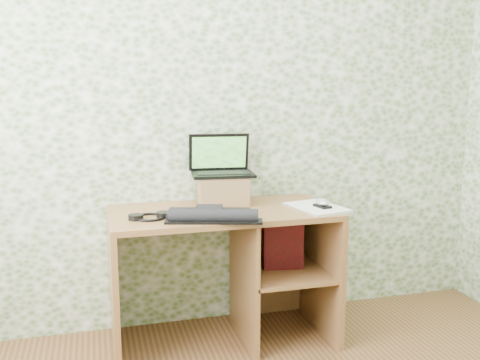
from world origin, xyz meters
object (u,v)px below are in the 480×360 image
object	(u,v)px
riser	(223,190)
laptop	(221,165)
keyboard	(211,215)
notepad	(317,208)
desk	(235,255)

from	to	relation	value
riser	laptop	distance (m)	0.14
laptop	keyboard	xyz separation A→B (m)	(-0.14, -0.36, -0.19)
riser	laptop	bearing A→B (deg)	90.00
riser	notepad	size ratio (longest dim) A/B	0.82
keyboard	notepad	xyz separation A→B (m)	(0.60, 0.07, -0.02)
keyboard	notepad	size ratio (longest dim) A/B	1.47
laptop	notepad	bearing A→B (deg)	-26.85
desk	keyboard	size ratio (longest dim) A/B	2.48
desk	laptop	world-z (taller)	laptop
riser	notepad	bearing A→B (deg)	-29.25
desk	riser	xyz separation A→B (m)	(-0.04, 0.12, 0.35)
desk	laptop	xyz separation A→B (m)	(-0.04, 0.15, 0.49)
riser	laptop	xyz separation A→B (m)	(0.00, 0.04, 0.14)
desk	riser	bearing A→B (deg)	108.88
laptop	notepad	xyz separation A→B (m)	(0.46, -0.30, -0.21)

